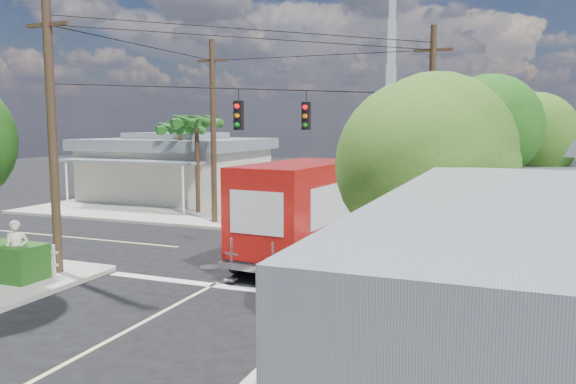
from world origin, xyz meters
The scene contains 15 objects.
ground centered at (0.00, 0.00, 0.00)m, with size 120.00×120.00×0.00m, color black.
sidewalk_ne centered at (10.88, 10.88, 0.07)m, with size 14.12×14.12×0.14m.
sidewalk_nw centered at (-10.88, 10.88, 0.07)m, with size 14.12×14.12×0.14m.
road_markings centered at (0.00, -1.47, 0.01)m, with size 32.00×32.00×0.01m.
building_nw centered at (-12.00, 12.46, 2.22)m, with size 10.80×10.20×4.30m.
radio_tower centered at (0.50, 20.00, 5.64)m, with size 0.80×0.80×17.00m.
tree_ne_front centered at (7.21, 6.76, 4.77)m, with size 4.21×4.14×6.66m.
tree_ne_back centered at (9.81, 8.96, 4.19)m, with size 3.77×3.66×5.82m.
tree_se centered at (7.01, -7.24, 4.04)m, with size 3.67×3.54×5.62m.
palm_nw_front centered at (-7.50, 7.50, 5.04)m, with size 3.01×3.08×5.59m.
palm_nw_back centered at (-9.50, 9.00, 4.67)m, with size 3.01×3.08×5.19m.
utility_poles centered at (-1.58, 1.60, 4.67)m, with size 12.00×10.68×9.00m.
vending_boxes centered at (6.50, 6.20, 0.69)m, with size 1.90×0.50×1.10m.
delivery_truck centered at (1.59, -0.09, 1.82)m, with size 3.29×8.48×3.59m.
pedestrian centered at (-5.60, -6.47, 1.08)m, with size 0.69×0.45×1.88m, color beige.
Camera 1 is at (8.34, -19.06, 4.88)m, focal length 35.00 mm.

